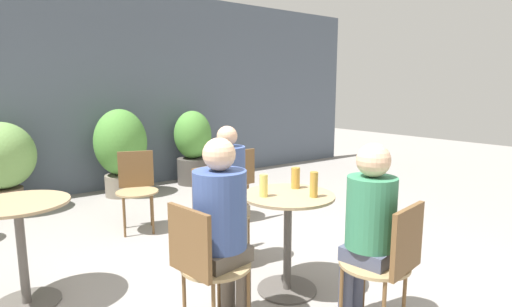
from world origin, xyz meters
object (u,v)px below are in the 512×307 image
Objects in this scene: beer_glass_2 at (264,186)px; potted_plant_2 at (193,145)px; potted_plant_0 at (1,160)px; potted_plant_1 at (121,148)px; bistro_chair_4 at (137,183)px; beer_glass_0 at (314,185)px; seated_person_2 at (369,219)px; seated_person_1 at (222,218)px; bistro_chair_5 at (235,177)px; bistro_chair_1 at (204,258)px; seated_person_0 at (229,184)px; cafe_table_far at (20,234)px; cafe_table_near at (288,224)px; bistro_chair_0 at (218,205)px; beer_glass_1 at (296,178)px; bistro_chair_2 at (389,257)px.

beer_glass_2 is 0.14× the size of potted_plant_2.
potted_plant_2 is at bearing 0.51° from potted_plant_0.
potted_plant_1 reaches higher than potted_plant_0.
beer_glass_0 reaches higher than bistro_chair_4.
seated_person_1 is at bearing -45.03° from seated_person_2.
bistro_chair_5 is at bearing -45.52° from seated_person_1.
seated_person_0 is at bearing -50.82° from bistro_chair_1.
bistro_chair_1 reaches higher than cafe_table_far.
potted_plant_2 is (1.69, 3.66, -0.11)m from seated_person_1.
potted_plant_2 is at bearing 73.51° from cafe_table_near.
bistro_chair_0 is 5.16× the size of beer_glass_1.
cafe_table_near is 0.80m from bistro_chair_0.
potted_plant_2 is (0.89, 3.44, -0.21)m from beer_glass_1.
beer_glass_0 is at bearing -32.69° from cafe_table_far.
cafe_table_near is at bearing 119.77° from beer_glass_0.
bistro_chair_0 is at bearing 99.98° from cafe_table_near.
beer_glass_1 reaches higher than cafe_table_far.
beer_glass_2 reaches higher than bistro_chair_0.
beer_glass_0 is at bearing -85.52° from seated_person_0.
seated_person_1 reaches higher than seated_person_2.
potted_plant_2 is (1.83, 3.68, 0.11)m from bistro_chair_1.
seated_person_2 is at bearing -60.18° from bistro_chair_4.
beer_glass_2 reaches higher than bistro_chair_1.
bistro_chair_0 is 1.46m from seated_person_2.
bistro_chair_2 is 0.68× the size of potted_plant_1.
beer_glass_0 is 0.36m from beer_glass_2.
bistro_chair_2 is at bearing -60.26° from bistro_chair_4.
bistro_chair_2 is at bearing -68.61° from potted_plant_0.
beer_glass_0 is at bearing -97.91° from seated_person_2.
potted_plant_1 reaches higher than seated_person_0.
bistro_chair_1 and bistro_chair_2 have the same top height.
bistro_chair_4 is 1.99m from beer_glass_2.
bistro_chair_2 is 0.69× the size of seated_person_0.
seated_person_0 is at bearing 82.99° from beer_glass_2.
bistro_chair_5 is at bearing 63.57° from beer_glass_2.
bistro_chair_0 and bistro_chair_4 have the same top height.
beer_glass_1 is at bearing -85.71° from bistro_chair_1.
potted_plant_2 is at bearing 64.53° from bistro_chair_4.
seated_person_0 reaches higher than seated_person_2.
cafe_table_far is at bearing -54.27° from bistro_chair_2.
bistro_chair_1 is 3.69m from potted_plant_1.
seated_person_0 is 0.60m from beer_glass_2.
cafe_table_near is 2.05m from bistro_chair_4.
potted_plant_1 is (-0.11, 3.49, 0.16)m from cafe_table_near.
cafe_table_near is 0.89× the size of bistro_chair_0.
potted_plant_0 is at bearing -78.22° from seated_person_2.
bistro_chair_0 is (-0.14, 0.78, -0.02)m from cafe_table_near.
seated_person_2 reaches higher than bistro_chair_4.
seated_person_1 is at bearing -129.13° from bistro_chair_0.
bistro_chair_2 is at bearing -101.90° from potted_plant_2.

